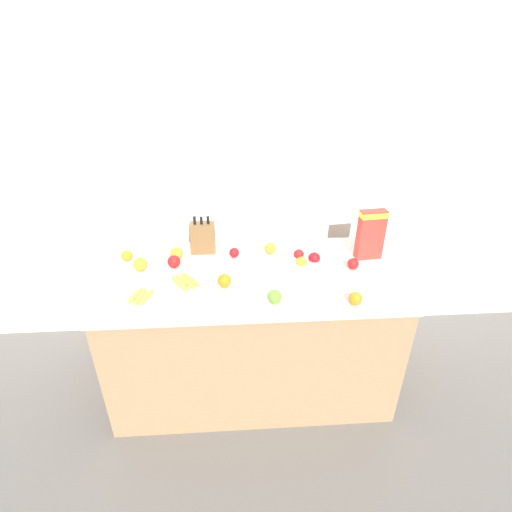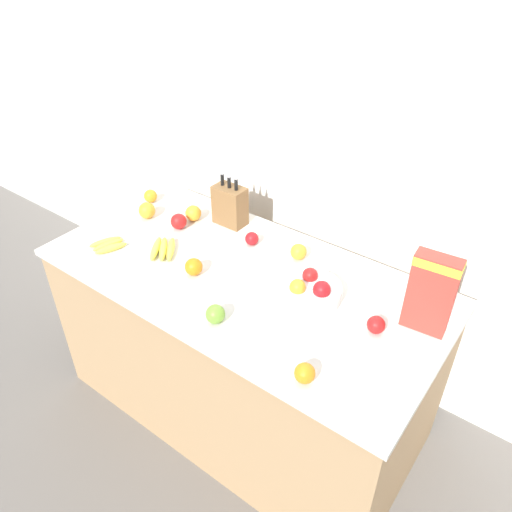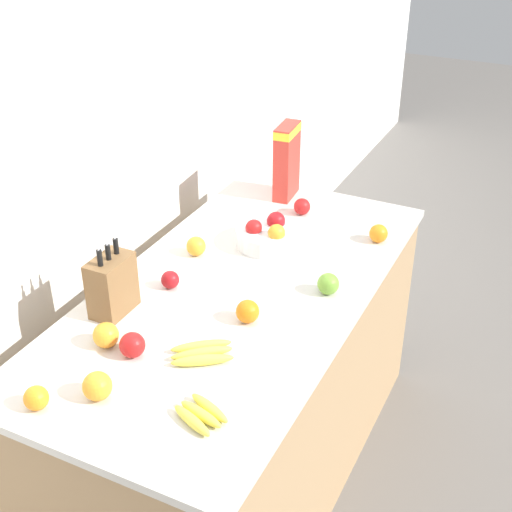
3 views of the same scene
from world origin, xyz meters
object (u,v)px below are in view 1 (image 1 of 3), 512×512
Objects in this scene: knife_block at (203,238)px; fruit_bowl at (305,263)px; apple_rear at (234,253)px; apple_near_bananas at (174,262)px; orange_mid_left at (127,256)px; orange_front_left at (270,248)px; orange_front_right at (356,299)px; orange_near_bowl at (176,253)px; apple_leftmost at (353,264)px; orange_by_cereal at (224,281)px; banana_bunch_right at (185,281)px; banana_bunch_left at (141,296)px; apple_by_knife_block at (275,297)px; orange_back_center at (140,264)px; cereal_box at (371,233)px.

knife_block is 1.15× the size of fruit_bowl.
apple_near_bananas is at bearing -164.82° from apple_rear.
orange_mid_left is 0.95m from orange_front_left.
knife_block is 3.93× the size of orange_front_right.
orange_near_bowl is (0.32, -0.00, 0.01)m from orange_mid_left.
apple_leftmost reaches higher than apple_rear.
knife_block is 3.52× the size of orange_near_bowl.
banana_bunch_right is at bearing 170.12° from orange_by_cereal.
knife_block is 0.71m from fruit_bowl.
orange_front_left reaches higher than banana_bunch_left.
apple_rear reaches higher than banana_bunch_left.
knife_block reaches higher than apple_by_knife_block.
apple_by_knife_block reaches higher than banana_bunch_right.
orange_front_right is at bearing -55.59° from orange_front_left.
orange_front_right is (1.25, -0.44, -0.01)m from orange_back_center.
cereal_box is 0.48m from fruit_bowl.
orange_front_left is (0.95, 0.03, 0.00)m from orange_mid_left.
orange_near_bowl reaches higher than banana_bunch_right.
fruit_bowl is 0.41m from apple_by_knife_block.
knife_block is at bearing 124.61° from apple_by_knife_block.
banana_bunch_right is 0.64m from orange_front_left.
fruit_bowl is at bearing -47.42° from orange_front_left.
banana_bunch_left is (-1.42, -0.38, -0.17)m from cereal_box.
knife_block is at bearing 48.26° from apple_near_bananas.
knife_block is at bearing 166.72° from cereal_box.
fruit_bowl is 3.05× the size of orange_near_bowl.
orange_front_right is (0.96, -0.26, 0.02)m from banana_bunch_right.
fruit_bowl is at bearing -22.11° from apple_rear.
cereal_box is 1.22m from banana_bunch_right.
orange_mid_left is 0.83× the size of orange_back_center.
knife_block is 0.21m from orange_near_bowl.
knife_block reaches higher than orange_back_center.
knife_block is 0.88× the size of cereal_box.
orange_by_cereal is (0.24, -0.04, 0.02)m from banana_bunch_right.
orange_by_cereal is at bearing -9.88° from banana_bunch_right.
cereal_box is 4.64× the size of orange_mid_left.
apple_rear is at bearing -171.72° from orange_front_left.
apple_rear is 0.61m from orange_back_center.
orange_front_left reaches higher than banana_bunch_right.
orange_near_bowl reaches higher than banana_bunch_left.
banana_bunch_right is at bearing 164.58° from orange_front_right.
apple_leftmost is at bearing 76.26° from orange_front_right.
banana_bunch_left is 1.31m from apple_leftmost.
apple_near_bananas is at bearing 6.26° from orange_back_center.
cereal_box is at bearing 14.85° from banana_bunch_left.
cereal_box is at bearing 2.03° from apple_near_bananas.
orange_front_right is at bearing -5.69° from apple_by_knife_block.
orange_near_bowl is at bearing -179.86° from apple_rear.
knife_block is 4.10× the size of apple_leftmost.
orange_near_bowl is at bearing 70.33° from banana_bunch_left.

